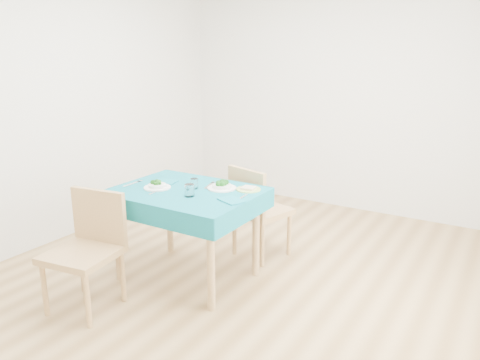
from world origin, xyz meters
The scene contains 16 objects.
room_shell centered at (0.00, 0.00, 1.35)m, with size 4.02×4.52×2.73m.
table centered at (-0.38, -0.20, 0.38)m, with size 1.13×0.86×0.76m, color #0A5E6E.
chair_near centered at (-0.72, -0.98, 0.58)m, with size 0.46×0.51×1.16m, color #A37E4D.
chair_far centered at (-0.08, 0.51, 0.54)m, with size 0.43×0.48×1.09m, color #A37E4D.
bowl_near centered at (-0.61, -0.28, 0.79)m, with size 0.22×0.22×0.07m, color white, non-canonical shape.
bowl_far centered at (-0.16, -0.02, 0.79)m, with size 0.23×0.23×0.07m, color white, non-canonical shape.
fork_near centered at (-0.87, -0.30, 0.76)m, with size 0.03×0.20×0.00m, color silver.
knife_near centered at (-0.56, -0.34, 0.76)m, with size 0.02×0.22×0.00m, color silver.
fork_far centered at (-0.30, 0.00, 0.76)m, with size 0.03×0.20×0.00m, color silver.
knife_far centered at (0.10, -0.17, 0.76)m, with size 0.02×0.24×0.00m, color silver.
napkin_near centered at (-0.68, -0.11, 0.76)m, with size 0.20×0.14×0.01m, color #0E6A79.
napkin_far centered at (0.08, -0.25, 0.76)m, with size 0.19×0.14×0.01m, color #0E6A79.
tumbler_center centered at (-0.35, -0.13, 0.80)m, with size 0.06×0.06×0.08m, color white.
tumbler_side centered at (-0.26, -0.31, 0.81)m, with size 0.07×0.07×0.09m, color white.
side_plate centered at (0.04, 0.07, 0.76)m, with size 0.20×0.20×0.01m, color #B3D266.
bread_slice centered at (0.04, 0.07, 0.78)m, with size 0.10×0.10×0.02m, color beige.
Camera 1 is at (1.84, -3.01, 1.83)m, focal length 35.00 mm.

